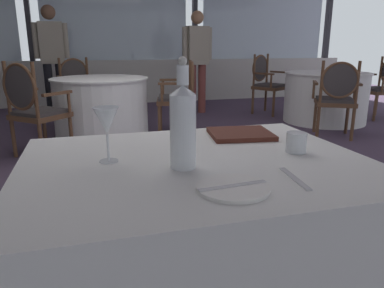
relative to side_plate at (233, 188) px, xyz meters
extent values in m
plane|color=#47384C|center=(0.25, 2.18, -0.75)|extent=(15.10, 15.10, 0.00)
cube|color=beige|center=(0.25, 6.54, -0.32)|extent=(9.94, 0.12, 0.85)
cube|color=silver|center=(0.25, 6.56, 0.91)|extent=(2.74, 0.02, 1.61)
cube|color=#333338|center=(-1.31, 6.54, 0.91)|extent=(0.08, 0.14, 1.61)
cube|color=silver|center=(3.36, 6.56, 0.91)|extent=(2.74, 0.02, 1.61)
cube|color=#333338|center=(1.81, 6.54, 0.91)|extent=(0.08, 0.14, 1.61)
cube|color=#333338|center=(4.92, 6.54, 0.91)|extent=(0.08, 0.14, 1.61)
cube|color=white|center=(-0.02, 0.29, -0.02)|extent=(1.20, 0.94, 0.02)
cube|color=white|center=(-0.02, 0.29, -0.39)|extent=(1.16, 0.92, 0.72)
cylinder|color=white|center=(0.00, 0.00, 0.00)|extent=(0.21, 0.21, 0.01)
cube|color=silver|center=(0.00, 0.00, 0.01)|extent=(0.21, 0.03, 0.00)
cube|color=silver|center=(0.21, 0.02, 0.00)|extent=(0.04, 0.19, 0.00)
cylinder|color=white|center=(-0.09, 0.22, 0.11)|extent=(0.08, 0.08, 0.24)
cone|color=white|center=(-0.09, 0.22, 0.25)|extent=(0.08, 0.08, 0.03)
cylinder|color=white|center=(-0.09, 0.22, 0.29)|extent=(0.04, 0.04, 0.06)
sphere|color=silver|center=(-0.09, 0.22, 0.34)|extent=(0.03, 0.03, 0.03)
cylinder|color=white|center=(-0.32, 0.35, 0.00)|extent=(0.06, 0.06, 0.00)
cylinder|color=white|center=(-0.32, 0.35, 0.05)|extent=(0.01, 0.01, 0.09)
cone|color=white|center=(-0.32, 0.35, 0.14)|extent=(0.09, 0.09, 0.09)
cylinder|color=white|center=(0.36, 0.28, 0.03)|extent=(0.07, 0.07, 0.08)
cube|color=#512319|center=(0.27, 0.56, 0.01)|extent=(0.29, 0.27, 0.02)
cylinder|color=white|center=(-0.22, 3.82, -0.02)|extent=(1.19, 1.19, 0.02)
cylinder|color=white|center=(-0.22, 3.82, -0.39)|extent=(1.16, 1.16, 0.72)
cube|color=brown|center=(0.69, 3.61, -0.30)|extent=(0.55, 0.55, 0.05)
cube|color=#383333|center=(0.69, 3.61, -0.26)|extent=(0.51, 0.51, 0.04)
cylinder|color=brown|center=(0.45, 3.46, -0.54)|extent=(0.04, 0.04, 0.42)
cylinder|color=brown|center=(0.54, 3.85, -0.54)|extent=(0.04, 0.04, 0.42)
cylinder|color=brown|center=(0.84, 3.37, -0.54)|extent=(0.04, 0.04, 0.42)
cylinder|color=brown|center=(0.93, 3.76, -0.54)|extent=(0.04, 0.04, 0.42)
cylinder|color=brown|center=(0.84, 3.37, -0.04)|extent=(0.04, 0.04, 0.47)
cylinder|color=brown|center=(0.93, 3.76, -0.04)|extent=(0.04, 0.04, 0.47)
ellipsoid|color=#383333|center=(0.90, 3.56, -0.02)|extent=(0.14, 0.39, 0.40)
torus|color=brown|center=(0.90, 3.56, -0.02)|extent=(0.12, 0.41, 0.41)
cube|color=brown|center=(0.62, 3.37, -0.06)|extent=(0.37, 0.12, 0.03)
cylinder|color=brown|center=(0.48, 3.40, -0.17)|extent=(0.03, 0.03, 0.22)
cube|color=brown|center=(0.73, 3.85, -0.06)|extent=(0.37, 0.12, 0.03)
cylinder|color=brown|center=(0.59, 3.89, -0.17)|extent=(0.03, 0.03, 0.22)
cube|color=brown|center=(-0.49, 4.71, -0.30)|extent=(0.57, 0.57, 0.05)
cube|color=#383333|center=(-0.49, 4.71, -0.26)|extent=(0.53, 0.53, 0.04)
cylinder|color=brown|center=(-0.24, 4.58, -0.54)|extent=(0.04, 0.04, 0.42)
cylinder|color=brown|center=(-0.63, 4.46, -0.54)|extent=(0.04, 0.04, 0.42)
cylinder|color=brown|center=(-0.36, 4.96, -0.54)|extent=(0.04, 0.04, 0.42)
cylinder|color=brown|center=(-0.74, 4.85, -0.54)|extent=(0.04, 0.04, 0.42)
cylinder|color=brown|center=(-0.36, 4.96, -0.03)|extent=(0.04, 0.04, 0.49)
cylinder|color=brown|center=(-0.74, 4.85, -0.03)|extent=(0.04, 0.04, 0.49)
ellipsoid|color=#383333|center=(-0.56, 4.92, -0.01)|extent=(0.39, 0.16, 0.41)
torus|color=brown|center=(-0.56, 4.92, -0.01)|extent=(0.41, 0.15, 0.42)
cube|color=brown|center=(-0.25, 4.77, -0.06)|extent=(0.14, 0.36, 0.03)
cylinder|color=brown|center=(-0.21, 4.63, -0.17)|extent=(0.03, 0.03, 0.22)
cube|color=brown|center=(-0.73, 4.62, -0.06)|extent=(0.14, 0.36, 0.03)
cylinder|color=brown|center=(-0.69, 4.49, -0.17)|extent=(0.03, 0.03, 0.22)
cube|color=brown|center=(-0.86, 3.13, -0.33)|extent=(0.65, 0.65, 0.05)
cube|color=#383333|center=(-0.86, 3.13, -0.28)|extent=(0.60, 0.60, 0.04)
cylinder|color=brown|center=(-0.87, 3.42, -0.55)|extent=(0.04, 0.04, 0.39)
cylinder|color=brown|center=(-0.58, 3.14, -0.55)|extent=(0.04, 0.04, 0.39)
cylinder|color=brown|center=(-1.14, 3.12, -0.55)|extent=(0.04, 0.04, 0.39)
cylinder|color=brown|center=(-0.85, 2.85, -0.55)|extent=(0.04, 0.04, 0.39)
cylinder|color=brown|center=(-1.14, 3.12, -0.03)|extent=(0.04, 0.04, 0.54)
cylinder|color=brown|center=(-0.85, 2.85, -0.03)|extent=(0.04, 0.04, 0.54)
ellipsoid|color=#383333|center=(-1.01, 2.98, -0.01)|extent=(0.32, 0.30, 0.45)
torus|color=brown|center=(-1.01, 2.98, -0.01)|extent=(0.36, 0.34, 0.46)
cube|color=brown|center=(-1.03, 3.32, -0.08)|extent=(0.28, 0.29, 0.03)
cylinder|color=brown|center=(-0.93, 3.42, -0.19)|extent=(0.03, 0.03, 0.22)
cube|color=brown|center=(-0.66, 2.98, -0.08)|extent=(0.28, 0.29, 0.03)
cylinder|color=brown|center=(-0.57, 3.08, -0.19)|extent=(0.03, 0.03, 0.22)
cylinder|color=white|center=(3.07, 3.83, -0.02)|extent=(1.24, 1.24, 0.02)
cylinder|color=white|center=(3.07, 3.83, -0.39)|extent=(1.20, 1.20, 0.72)
cube|color=brown|center=(4.02, 3.85, -0.32)|extent=(0.47, 0.47, 0.05)
cube|color=#383333|center=(4.02, 3.85, -0.28)|extent=(0.43, 0.43, 0.04)
cylinder|color=brown|center=(3.83, 3.64, -0.55)|extent=(0.04, 0.04, 0.40)
cylinder|color=brown|center=(3.82, 4.04, -0.55)|extent=(0.04, 0.04, 0.40)
cylinder|color=brown|center=(4.22, 4.05, -0.55)|extent=(0.04, 0.04, 0.40)
cylinder|color=brown|center=(4.22, 4.05, -0.04)|extent=(0.04, 0.04, 0.51)
cylinder|color=brown|center=(3.87, 3.59, -0.19)|extent=(0.03, 0.03, 0.22)
cube|color=brown|center=(4.00, 4.10, -0.08)|extent=(0.37, 0.04, 0.03)
cylinder|color=brown|center=(3.86, 4.09, -0.19)|extent=(0.03, 0.03, 0.22)
cube|color=brown|center=(2.57, 4.65, -0.30)|extent=(0.63, 0.63, 0.05)
cube|color=#383333|center=(2.57, 4.65, -0.26)|extent=(0.58, 0.58, 0.04)
cylinder|color=brown|center=(2.85, 4.58, -0.54)|extent=(0.04, 0.04, 0.42)
cylinder|color=brown|center=(2.50, 4.38, -0.54)|extent=(0.04, 0.04, 0.42)
cylinder|color=brown|center=(2.64, 4.93, -0.54)|extent=(0.04, 0.04, 0.42)
cylinder|color=brown|center=(2.30, 4.72, -0.54)|extent=(0.04, 0.04, 0.42)
cylinder|color=brown|center=(2.64, 4.93, -0.02)|extent=(0.04, 0.04, 0.52)
cylinder|color=brown|center=(2.30, 4.72, -0.02)|extent=(0.04, 0.04, 0.52)
ellipsoid|color=#383333|center=(2.46, 4.84, 0.01)|extent=(0.36, 0.24, 0.44)
torus|color=brown|center=(2.46, 4.84, 0.01)|extent=(0.40, 0.26, 0.45)
cube|color=brown|center=(2.80, 4.76, -0.06)|extent=(0.22, 0.33, 0.03)
cylinder|color=brown|center=(2.87, 4.64, -0.17)|extent=(0.03, 0.03, 0.22)
cube|color=brown|center=(2.37, 4.51, -0.06)|extent=(0.22, 0.33, 0.03)
cylinder|color=brown|center=(2.44, 4.39, -0.17)|extent=(0.03, 0.03, 0.22)
cube|color=brown|center=(2.60, 2.99, -0.32)|extent=(0.63, 0.63, 0.05)
cube|color=#383333|center=(2.60, 2.99, -0.27)|extent=(0.58, 0.58, 0.04)
cylinder|color=brown|center=(2.52, 3.26, -0.54)|extent=(0.04, 0.04, 0.40)
cylinder|color=brown|center=(2.87, 3.07, -0.54)|extent=(0.04, 0.04, 0.40)
cylinder|color=brown|center=(2.33, 2.92, -0.54)|extent=(0.04, 0.04, 0.40)
cylinder|color=brown|center=(2.68, 2.72, -0.54)|extent=(0.04, 0.04, 0.40)
cylinder|color=brown|center=(2.33, 2.92, -0.04)|extent=(0.04, 0.04, 0.50)
cylinder|color=brown|center=(2.68, 2.72, -0.04)|extent=(0.04, 0.04, 0.50)
ellipsoid|color=#383333|center=(2.49, 2.80, -0.02)|extent=(0.37, 0.23, 0.42)
torus|color=brown|center=(2.49, 2.80, -0.02)|extent=(0.39, 0.24, 0.43)
cube|color=brown|center=(2.39, 3.13, -0.07)|extent=(0.21, 0.34, 0.03)
cylinder|color=brown|center=(2.46, 3.26, -0.18)|extent=(0.03, 0.03, 0.22)
cube|color=brown|center=(2.83, 2.89, -0.07)|extent=(0.21, 0.34, 0.03)
cylinder|color=brown|center=(2.90, 3.01, -0.18)|extent=(0.03, 0.03, 0.22)
cylinder|color=black|center=(-0.78, 5.44, -0.32)|extent=(0.13, 0.13, 0.85)
cylinder|color=black|center=(-0.96, 5.42, -0.32)|extent=(0.13, 0.13, 0.85)
cube|color=gray|center=(-0.87, 5.43, 0.42)|extent=(0.38, 0.24, 0.64)
sphere|color=brown|center=(-0.87, 5.43, 0.88)|extent=(0.22, 0.22, 0.22)
cylinder|color=gray|center=(-0.65, 5.45, 0.45)|extent=(0.09, 0.09, 0.54)
cylinder|color=gray|center=(-1.09, 5.40, 0.45)|extent=(0.09, 0.09, 0.54)
cylinder|color=brown|center=(1.51, 5.10, -0.34)|extent=(0.13, 0.13, 0.82)
cylinder|color=brown|center=(1.34, 5.08, -0.34)|extent=(0.13, 0.13, 0.82)
cube|color=gray|center=(1.43, 5.09, 0.38)|extent=(0.38, 0.25, 0.61)
sphere|color=#9E7051|center=(1.43, 5.09, 0.82)|extent=(0.21, 0.21, 0.21)
cylinder|color=gray|center=(1.64, 5.12, 0.41)|extent=(0.09, 0.09, 0.52)
cylinder|color=gray|center=(1.21, 5.06, 0.41)|extent=(0.09, 0.09, 0.52)
camera|label=1|loc=(-0.37, -0.88, 0.38)|focal=34.04mm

